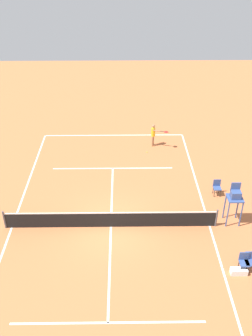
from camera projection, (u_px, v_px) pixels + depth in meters
The scene contains 10 objects.
ground_plane at pixel (111, 227), 20.13m from camera, with size 60.00×60.00×0.00m, color #C66B3D.
court_lines at pixel (111, 227), 20.13m from camera, with size 10.57×21.19×0.01m.
tennis_net at pixel (111, 219), 19.86m from camera, with size 11.17×0.10×1.07m.
player_serving at pixel (154, 133), 27.14m from camera, with size 1.20×0.87×1.67m.
tennis_ball at pixel (147, 152), 26.78m from camera, with size 0.07×0.07×0.07m, color #CCE033.
umpire_chair at pixel (235, 198), 19.63m from camera, with size 0.80×0.80×2.41m.
courtside_chair_near at pixel (250, 261), 17.35m from camera, with size 0.44×0.46×0.95m.
courtside_chair_mid at pixel (217, 187), 22.32m from camera, with size 0.44×0.46×0.95m.
courtside_chair_far at pixel (244, 261), 17.31m from camera, with size 0.44×0.46×0.95m.
equipment_bag at pixel (239, 271), 17.31m from camera, with size 0.76×0.32×0.30m, color white.
Camera 1 is at (-0.60, 15.39, 13.35)m, focal length 40.71 mm.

